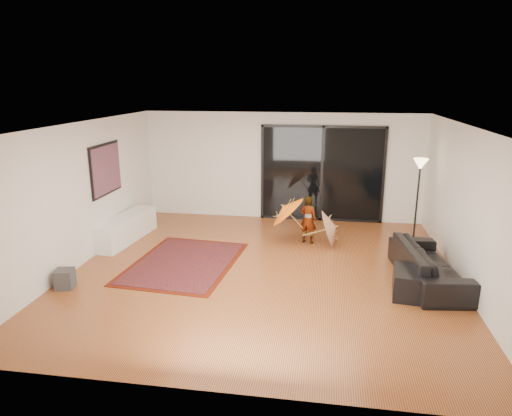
% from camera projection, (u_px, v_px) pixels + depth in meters
% --- Properties ---
extents(floor, '(7.00, 7.00, 0.00)m').
position_uv_depth(floor, '(263.00, 271.00, 8.53)').
color(floor, '#A85D2E').
rests_on(floor, ground).
extents(ceiling, '(7.00, 7.00, 0.00)m').
position_uv_depth(ceiling, '(263.00, 125.00, 7.81)').
color(ceiling, white).
rests_on(ceiling, wall_back).
extents(wall_back, '(7.00, 0.00, 7.00)m').
position_uv_depth(wall_back, '(282.00, 167.00, 11.50)').
color(wall_back, silver).
rests_on(wall_back, floor).
extents(wall_front, '(7.00, 0.00, 7.00)m').
position_uv_depth(wall_front, '(217.00, 284.00, 4.84)').
color(wall_front, silver).
rests_on(wall_front, floor).
extents(wall_left, '(0.00, 7.00, 7.00)m').
position_uv_depth(wall_left, '(81.00, 194.00, 8.69)').
color(wall_left, silver).
rests_on(wall_left, floor).
extents(wall_right, '(0.00, 7.00, 7.00)m').
position_uv_depth(wall_right, '(469.00, 209.00, 7.65)').
color(wall_right, silver).
rests_on(wall_right, floor).
extents(sliding_door, '(3.06, 0.07, 2.40)m').
position_uv_depth(sliding_door, '(322.00, 174.00, 11.37)').
color(sliding_door, black).
rests_on(sliding_door, wall_back).
extents(painting, '(0.04, 1.28, 1.08)m').
position_uv_depth(painting, '(106.00, 169.00, 9.55)').
color(painting, black).
rests_on(painting, wall_left).
extents(media_console, '(0.70, 2.01, 0.55)m').
position_uv_depth(media_console, '(126.00, 228.00, 10.13)').
color(media_console, white).
rests_on(media_console, floor).
extents(speaker, '(0.35, 0.35, 0.33)m').
position_uv_depth(speaker, '(65.00, 279.00, 7.80)').
color(speaker, '#424244').
rests_on(speaker, floor).
extents(persian_rug, '(2.11, 2.79, 0.02)m').
position_uv_depth(persian_rug, '(184.00, 263.00, 8.90)').
color(persian_rug, '#501406').
rests_on(persian_rug, floor).
extents(sofa, '(1.12, 2.30, 0.64)m').
position_uv_depth(sofa, '(429.00, 264.00, 8.01)').
color(sofa, black).
rests_on(sofa, floor).
extents(ottoman, '(0.86, 0.86, 0.44)m').
position_uv_depth(ottoman, '(418.00, 284.00, 7.49)').
color(ottoman, black).
rests_on(ottoman, floor).
extents(floor_lamp, '(0.32, 0.32, 1.83)m').
position_uv_depth(floor_lamp, '(419.00, 176.00, 9.84)').
color(floor_lamp, black).
rests_on(floor_lamp, floor).
extents(child, '(0.44, 0.35, 1.05)m').
position_uv_depth(child, '(308.00, 220.00, 9.90)').
color(child, '#999999').
rests_on(child, floor).
extents(parasol_orange, '(0.75, 0.87, 0.88)m').
position_uv_depth(parasol_orange, '(283.00, 210.00, 9.88)').
color(parasol_orange, orange).
rests_on(parasol_orange, child).
extents(parasol_white, '(0.53, 0.82, 0.89)m').
position_uv_depth(parasol_white, '(336.00, 224.00, 9.67)').
color(parasol_white, beige).
rests_on(parasol_white, floor).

